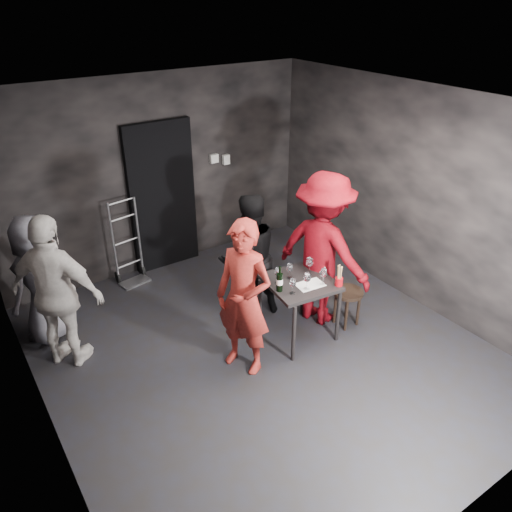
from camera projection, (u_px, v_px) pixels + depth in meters
floor at (262, 350)px, 5.65m from camera, size 4.50×5.00×0.02m
ceiling at (264, 108)px, 4.36m from camera, size 4.50×5.00×0.02m
wall_back at (159, 175)px, 6.82m from camera, size 4.50×0.04×2.70m
wall_front at (486, 393)px, 3.19m from camera, size 4.50×0.04×2.70m
wall_left at (27, 319)px, 3.90m from camera, size 0.04×5.00×2.70m
wall_right at (413, 197)px, 6.12m from camera, size 0.04×5.00×2.70m
doorway at (162, 197)px, 6.92m from camera, size 0.95×0.10×2.10m
wallbox_upper at (214, 159)px, 7.16m from camera, size 0.12×0.06×0.12m
wallbox_lower at (226, 159)px, 7.28m from camera, size 0.10×0.06×0.14m
hand_truck at (131, 267)px, 6.89m from camera, size 0.40×0.34×1.20m
tasting_table at (300, 288)px, 5.59m from camera, size 0.72×0.72×0.75m
stool at (348, 297)px, 5.92m from camera, size 0.36×0.36×0.47m
server_red at (244, 289)px, 4.98m from camera, size 0.72×0.84×1.94m
woman_black at (249, 254)px, 5.92m from camera, size 0.83×0.49×1.67m
man_maroon at (324, 232)px, 5.67m from camera, size 1.10×1.65×2.34m
bystander_cream at (55, 282)px, 5.03m from camera, size 1.21×1.24×2.01m
bystander_grey at (40, 279)px, 5.54m from camera, size 0.85×0.77×1.54m
tasting_mat at (310, 285)px, 5.47m from camera, size 0.32×0.23×0.00m
wine_glass_a at (293, 286)px, 5.27m from camera, size 0.08×0.08×0.19m
wine_glass_b at (278, 275)px, 5.45m from camera, size 0.08×0.08×0.21m
wine_glass_c at (290, 271)px, 5.55m from camera, size 0.08×0.08×0.20m
wine_glass_d at (307, 281)px, 5.34m from camera, size 0.11×0.11×0.22m
wine_glass_e at (323, 276)px, 5.42m from camera, size 0.10×0.10×0.21m
wine_glass_f at (309, 265)px, 5.62m from camera, size 0.10×0.10×0.22m
wine_bottle at (280, 282)px, 5.31m from camera, size 0.07×0.07×0.29m
breadstick_cup at (339, 276)px, 5.40m from camera, size 0.09×0.09×0.26m
reserved_card at (321, 269)px, 5.68m from camera, size 0.08×0.13×0.09m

